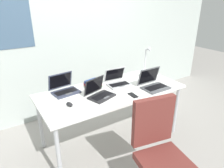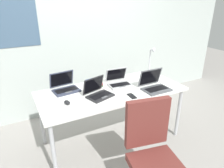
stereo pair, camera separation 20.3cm
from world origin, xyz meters
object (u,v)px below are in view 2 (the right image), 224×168
Objects in this scene: desk_lamp at (151,61)px; laptop_front_left at (119,82)px; laptop_back_left at (98,92)px; cell_phone at (132,96)px; computer_mouse at (67,102)px; laptop_front_right at (154,86)px; coffee_mug at (146,75)px; office_chair at (153,163)px; laptop_mid_desk at (65,87)px; book_stack at (94,83)px.

desk_lamp is 0.69m from laptop_front_left.
cell_phone is (0.34, -0.19, -0.04)m from laptop_back_left.
laptop_back_left reaches higher than computer_mouse.
laptop_front_right is (0.70, -0.15, 0.00)m from laptop_back_left.
coffee_mug is at bearing 3.52° from computer_mouse.
office_chair is at bearing -125.47° from desk_lamp.
laptop_front_right reaches higher than laptop_back_left.
desk_lamp reaches higher than laptop_mid_desk.
desk_lamp is 0.41× the size of office_chair.
computer_mouse is (-1.08, 0.13, -0.03)m from laptop_front_right.
desk_lamp reaches higher than computer_mouse.
office_chair is (-0.55, -0.72, -0.39)m from laptop_front_right.
laptop_mid_desk reaches higher than book_stack.
laptop_front_left reaches higher than cell_phone.
laptop_back_left is at bearing -102.43° from book_stack.
coffee_mug is (-0.17, -0.13, -0.15)m from desk_lamp.
laptop_mid_desk is 0.34× the size of office_chair.
cell_phone is 0.55m from book_stack.
laptop_front_left is at bearing 87.99° from cell_phone.
desk_lamp is at bearing 7.11° from computer_mouse.
laptop_back_left reaches higher than book_stack.
laptop_mid_desk is 1.01× the size of laptop_front_right.
book_stack is at bearing 94.50° from office_chair.
coffee_mug is at bearing 42.33° from cell_phone.
book_stack is at bearing 26.44° from computer_mouse.
desk_lamp reaches higher than laptop_front_right.
laptop_mid_desk is at bearing 69.91° from computer_mouse.
office_chair is (0.09, -1.15, -0.39)m from book_stack.
laptop_back_left is 0.96m from office_chair.
cell_phone is 0.66m from coffee_mug.
laptop_back_left is at bearing 99.84° from office_chair.
laptop_mid_desk is (-1.32, -0.02, -0.15)m from desk_lamp.
laptop_mid_desk is 0.83m from cell_phone.
desk_lamp is 0.89m from cell_phone.
desk_lamp is at bearing 15.16° from laptop_front_left.
laptop_mid_desk is at bearing -179.25° from desk_lamp.
computer_mouse is at bearing -168.68° from coffee_mug.
office_chair is at bearing -102.46° from cell_phone.
coffee_mug is at bearing -5.38° from laptop_mid_desk.
book_stack is (-0.28, 0.47, 0.04)m from cell_phone.
laptop_mid_desk is 1.11m from laptop_front_right.
laptop_mid_desk is at bearing 143.80° from cell_phone.
laptop_front_left is 0.32× the size of office_chair.
office_chair is (0.53, -0.85, -0.36)m from computer_mouse.
laptop_front_right reaches higher than laptop_front_left.
book_stack is (-0.31, 0.10, 0.00)m from laptop_front_left.
laptop_back_left is 1.55× the size of book_stack.
laptop_front_left is 0.41m from laptop_back_left.
book_stack is at bearing 123.99° from cell_phone.
laptop_mid_desk is at bearing 132.04° from laptop_back_left.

